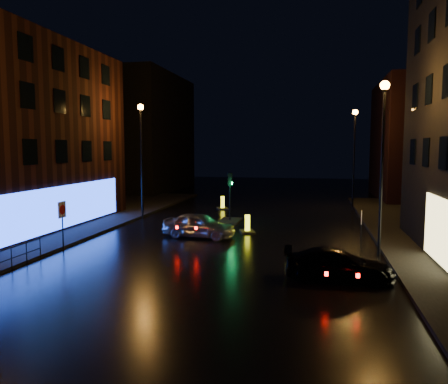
{
  "coord_description": "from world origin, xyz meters",
  "views": [
    {
      "loc": [
        4.69,
        -16.03,
        5.23
      ],
      "look_at": [
        -0.22,
        7.3,
        2.8
      ],
      "focal_mm": 35.0,
      "sensor_mm": 36.0,
      "label": 1
    }
  ],
  "objects_px": {
    "traffic_signal": "(230,215)",
    "dark_sedan": "(339,265)",
    "road_sign_left": "(62,214)",
    "road_sign_right": "(361,221)",
    "silver_hatchback": "(199,225)",
    "bollard_far": "(223,206)",
    "bollard_near": "(247,229)"
  },
  "relations": [
    {
      "from": "bollard_far",
      "to": "silver_hatchback",
      "type": "bearing_deg",
      "value": -108.46
    },
    {
      "from": "bollard_near",
      "to": "bollard_far",
      "type": "distance_m",
      "value": 10.47
    },
    {
      "from": "traffic_signal",
      "to": "road_sign_left",
      "type": "xyz_separation_m",
      "value": [
        -6.7,
        -10.24,
        1.37
      ]
    },
    {
      "from": "road_sign_left",
      "to": "road_sign_right",
      "type": "bearing_deg",
      "value": 13.13
    },
    {
      "from": "traffic_signal",
      "to": "bollard_near",
      "type": "height_order",
      "value": "traffic_signal"
    },
    {
      "from": "traffic_signal",
      "to": "dark_sedan",
      "type": "relative_size",
      "value": 0.81
    },
    {
      "from": "dark_sedan",
      "to": "road_sign_right",
      "type": "relative_size",
      "value": 2.1
    },
    {
      "from": "road_sign_left",
      "to": "road_sign_right",
      "type": "distance_m",
      "value": 15.25
    },
    {
      "from": "bollard_far",
      "to": "road_sign_right",
      "type": "height_order",
      "value": "road_sign_right"
    },
    {
      "from": "traffic_signal",
      "to": "road_sign_right",
      "type": "bearing_deg",
      "value": -40.84
    },
    {
      "from": "silver_hatchback",
      "to": "bollard_far",
      "type": "height_order",
      "value": "silver_hatchback"
    },
    {
      "from": "dark_sedan",
      "to": "silver_hatchback",
      "type": "bearing_deg",
      "value": 46.64
    },
    {
      "from": "traffic_signal",
      "to": "dark_sedan",
      "type": "height_order",
      "value": "traffic_signal"
    },
    {
      "from": "dark_sedan",
      "to": "bollard_near",
      "type": "distance_m",
      "value": 10.27
    },
    {
      "from": "traffic_signal",
      "to": "bollard_far",
      "type": "distance_m",
      "value": 6.4
    },
    {
      "from": "bollard_near",
      "to": "bollard_far",
      "type": "bearing_deg",
      "value": 92.53
    },
    {
      "from": "silver_hatchback",
      "to": "dark_sedan",
      "type": "height_order",
      "value": "silver_hatchback"
    },
    {
      "from": "dark_sedan",
      "to": "bollard_near",
      "type": "bearing_deg",
      "value": 28.33
    },
    {
      "from": "traffic_signal",
      "to": "dark_sedan",
      "type": "xyz_separation_m",
      "value": [
        6.85,
        -12.62,
        0.12
      ]
    },
    {
      "from": "traffic_signal",
      "to": "silver_hatchback",
      "type": "relative_size",
      "value": 0.82
    },
    {
      "from": "silver_hatchback",
      "to": "bollard_far",
      "type": "distance_m",
      "value": 11.91
    },
    {
      "from": "silver_hatchback",
      "to": "road_sign_right",
      "type": "height_order",
      "value": "road_sign_right"
    },
    {
      "from": "silver_hatchback",
      "to": "road_sign_left",
      "type": "xyz_separation_m",
      "value": [
        -5.97,
        -4.52,
        1.15
      ]
    },
    {
      "from": "silver_hatchback",
      "to": "road_sign_right",
      "type": "relative_size",
      "value": 2.09
    },
    {
      "from": "dark_sedan",
      "to": "road_sign_right",
      "type": "bearing_deg",
      "value": -14.96
    },
    {
      "from": "dark_sedan",
      "to": "road_sign_left",
      "type": "relative_size",
      "value": 1.7
    },
    {
      "from": "silver_hatchback",
      "to": "dark_sedan",
      "type": "xyz_separation_m",
      "value": [
        7.58,
        -6.9,
        -0.1
      ]
    },
    {
      "from": "road_sign_right",
      "to": "silver_hatchback",
      "type": "bearing_deg",
      "value": -2.75
    },
    {
      "from": "bollard_near",
      "to": "bollard_far",
      "type": "relative_size",
      "value": 0.98
    },
    {
      "from": "bollard_near",
      "to": "bollard_far",
      "type": "xyz_separation_m",
      "value": [
        -3.67,
        9.81,
        -0.0
      ]
    },
    {
      "from": "silver_hatchback",
      "to": "traffic_signal",
      "type": "bearing_deg",
      "value": 0.56
    },
    {
      "from": "road_sign_left",
      "to": "road_sign_right",
      "type": "relative_size",
      "value": 1.23
    }
  ]
}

